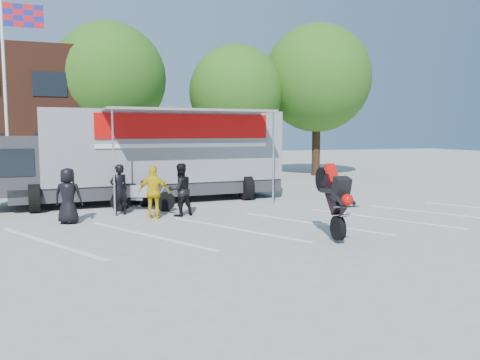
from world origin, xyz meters
TOP-DOWN VIEW (x-y plane):
  - ground at (0.00, 0.00)m, footprint 100.00×100.00m
  - parking_bay_lines at (0.00, 1.00)m, footprint 18.09×13.33m
  - flagpole at (-6.24, 10.00)m, footprint 1.61×0.12m
  - tree_left at (-2.00, 16.00)m, footprint 6.12×6.12m
  - tree_mid at (5.00, 15.00)m, footprint 5.44×5.44m
  - tree_right at (10.00, 14.50)m, footprint 6.46×6.46m
  - transporter_truck at (-1.15, 6.96)m, footprint 11.18×5.87m
  - parked_motorcycle at (-1.82, 4.76)m, footprint 2.33×1.41m
  - stunt_bike_rider at (2.06, -0.70)m, footprint 0.96×1.78m
  - spectator_leather_a at (-4.15, 3.33)m, footprint 0.92×0.75m
  - spectator_leather_b at (-2.63, 4.29)m, footprint 0.69×0.56m
  - spectator_leather_c at (-0.81, 3.48)m, footprint 0.97×0.85m
  - spectator_hivis at (-1.67, 3.26)m, footprint 1.04×0.69m

SIDE VIEW (x-z plane):
  - ground at x=0.00m, z-range 0.00..0.00m
  - transporter_truck at x=-1.15m, z-range -1.73..1.73m
  - parked_motorcycle at x=-1.82m, z-range -0.58..0.58m
  - stunt_bike_rider at x=2.06m, z-range -1.01..1.01m
  - parking_bay_lines at x=0.00m, z-range 0.00..0.01m
  - spectator_leather_a at x=-4.15m, z-range 0.00..1.63m
  - spectator_leather_b at x=-2.63m, z-range 0.00..1.64m
  - spectator_hivis at x=-1.67m, z-range 0.00..1.64m
  - spectator_leather_c at x=-0.81m, z-range 0.00..1.68m
  - tree_mid at x=5.00m, z-range 1.10..8.78m
  - flagpole at x=-6.24m, z-range 1.05..9.05m
  - tree_left at x=-2.00m, z-range 1.25..9.89m
  - tree_right at x=10.00m, z-range 1.32..10.44m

